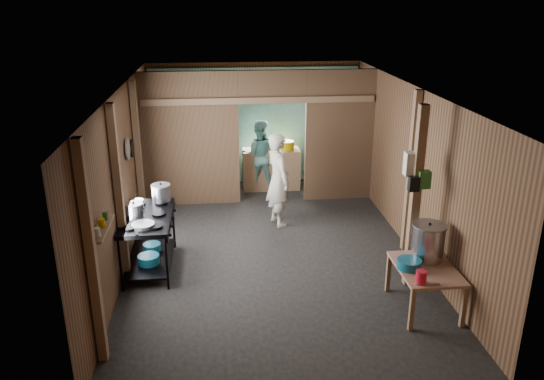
{
  "coord_description": "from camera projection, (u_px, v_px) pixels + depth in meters",
  "views": [
    {
      "loc": [
        -0.78,
        -7.89,
        3.91
      ],
      "look_at": [
        0.0,
        -0.2,
        1.1
      ],
      "focal_mm": 35.44,
      "sensor_mm": 36.0,
      "label": 1
    }
  ],
  "objects": [
    {
      "name": "floor",
      "position": [
        271.0,
        249.0,
        8.79
      ],
      "size": [
        4.5,
        7.0,
        0.0
      ],
      "primitive_type": "cube",
      "color": "black",
      "rests_on": "ground"
    },
    {
      "name": "ceiling",
      "position": [
        271.0,
        90.0,
        7.9
      ],
      "size": [
        4.5,
        7.0,
        0.0
      ],
      "primitive_type": "cube",
      "color": "#373534",
      "rests_on": "ground"
    },
    {
      "name": "wall_back",
      "position": [
        255.0,
        123.0,
        11.61
      ],
      "size": [
        4.5,
        0.0,
        2.6
      ],
      "primitive_type": "cube",
      "color": "brown",
      "rests_on": "ground"
    },
    {
      "name": "wall_front",
      "position": [
        307.0,
        289.0,
        5.07
      ],
      "size": [
        4.5,
        0.0,
        2.6
      ],
      "primitive_type": "cube",
      "color": "brown",
      "rests_on": "ground"
    },
    {
      "name": "wall_left",
      "position": [
        123.0,
        178.0,
        8.13
      ],
      "size": [
        0.0,
        7.0,
        2.6
      ],
      "primitive_type": "cube",
      "color": "brown",
      "rests_on": "ground"
    },
    {
      "name": "wall_right",
      "position": [
        411.0,
        169.0,
        8.56
      ],
      "size": [
        0.0,
        7.0,
        2.6
      ],
      "primitive_type": "cube",
      "color": "brown",
      "rests_on": "ground"
    },
    {
      "name": "partition_left",
      "position": [
        191.0,
        140.0,
        10.27
      ],
      "size": [
        1.85,
        0.1,
        2.6
      ],
      "primitive_type": "cube",
      "color": "brown",
      "rests_on": "floor"
    },
    {
      "name": "partition_right",
      "position": [
        339.0,
        136.0,
        10.55
      ],
      "size": [
        1.35,
        0.1,
        2.6
      ],
      "primitive_type": "cube",
      "color": "brown",
      "rests_on": "floor"
    },
    {
      "name": "partition_header",
      "position": [
        272.0,
        86.0,
        10.08
      ],
      "size": [
        1.3,
        0.1,
        0.6
      ],
      "primitive_type": "cube",
      "color": "brown",
      "rests_on": "wall_back"
    },
    {
      "name": "turquoise_panel",
      "position": [
        255.0,
        126.0,
        11.57
      ],
      "size": [
        4.4,
        0.06,
        2.5
      ],
      "primitive_type": "cube",
      "color": "#77C3C4",
      "rests_on": "wall_back"
    },
    {
      "name": "back_counter",
      "position": [
        271.0,
        169.0,
        11.43
      ],
      "size": [
        1.2,
        0.5,
        0.85
      ],
      "primitive_type": "cube",
      "color": "#7E604A",
      "rests_on": "floor"
    },
    {
      "name": "wall_clock",
      "position": [
        267.0,
        96.0,
        11.34
      ],
      "size": [
        0.2,
        0.03,
        0.2
      ],
      "primitive_type": "cylinder",
      "rotation": [
        1.57,
        0.0,
        0.0
      ],
      "color": "silver",
      "rests_on": "wall_back"
    },
    {
      "name": "post_left_a",
      "position": [
        91.0,
        256.0,
        5.7
      ],
      "size": [
        0.1,
        0.12,
        2.6
      ],
      "primitive_type": "cube",
      "color": "#7E604A",
      "rests_on": "floor"
    },
    {
      "name": "post_left_b",
      "position": [
        119.0,
        197.0,
        7.39
      ],
      "size": [
        0.1,
        0.12,
        2.6
      ],
      "primitive_type": "cube",
      "color": "#7E604A",
      "rests_on": "floor"
    },
    {
      "name": "post_left_c",
      "position": [
        138.0,
        156.0,
        9.26
      ],
      "size": [
        0.1,
        0.12,
        2.6
      ],
      "primitive_type": "cube",
      "color": "#7E604A",
      "rests_on": "floor"
    },
    {
      "name": "post_right",
      "position": [
        411.0,
        173.0,
        8.36
      ],
      "size": [
        0.1,
        0.12,
        2.6
      ],
      "primitive_type": "cube",
      "color": "#7E604A",
      "rests_on": "floor"
    },
    {
      "name": "post_free",
      "position": [
        415.0,
        199.0,
        7.3
      ],
      "size": [
        0.12,
        0.12,
        2.6
      ],
      "primitive_type": "cube",
      "color": "#7E604A",
      "rests_on": "floor"
    },
    {
      "name": "cross_beam",
      "position": [
        259.0,
        100.0,
        10.09
      ],
      "size": [
        4.4,
        0.12,
        0.12
      ],
      "primitive_type": "cube",
      "color": "#7E604A",
      "rests_on": "wall_left"
    },
    {
      "name": "pan_lid_big",
      "position": [
        128.0,
        149.0,
        8.39
      ],
      "size": [
        0.03,
        0.34,
        0.34
      ],
      "primitive_type": "cylinder",
      "rotation": [
        0.0,
        1.57,
        0.0
      ],
      "color": "gray",
      "rests_on": "wall_left"
    },
    {
      "name": "pan_lid_small",
      "position": [
        132.0,
        148.0,
        8.79
      ],
      "size": [
        0.03,
        0.3,
        0.3
      ],
      "primitive_type": "cylinder",
      "rotation": [
        0.0,
        1.57,
        0.0
      ],
      "color": "black",
      "rests_on": "wall_left"
    },
    {
      "name": "wall_shelf",
      "position": [
        102.0,
        228.0,
        6.14
      ],
      "size": [
        0.14,
        0.8,
        0.03
      ],
      "primitive_type": "cube",
      "color": "#7E604A",
      "rests_on": "wall_left"
    },
    {
      "name": "jar_white",
      "position": [
        97.0,
        232.0,
        5.88
      ],
      "size": [
        0.07,
        0.07,
        0.1
      ],
      "primitive_type": "cylinder",
      "color": "silver",
      "rests_on": "wall_shelf"
    },
    {
      "name": "jar_yellow",
      "position": [
        102.0,
        223.0,
        6.12
      ],
      "size": [
        0.08,
        0.08,
        0.1
      ],
      "primitive_type": "cylinder",
      "color": "#B38F04",
      "rests_on": "wall_shelf"
    },
    {
      "name": "jar_green",
      "position": [
        105.0,
        216.0,
        6.32
      ],
      "size": [
        0.06,
        0.06,
        0.1
      ],
      "primitive_type": "cylinder",
      "color": "#286C29",
      "rests_on": "wall_shelf"
    },
    {
      "name": "bag_white",
      "position": [
        413.0,
        164.0,
        7.21
      ],
      "size": [
        0.22,
        0.15,
        0.32
      ],
      "primitive_type": "cube",
      "color": "silver",
      "rests_on": "post_free"
    },
    {
      "name": "bag_green",
      "position": [
        424.0,
        179.0,
        7.15
      ],
      "size": [
        0.16,
        0.12,
        0.24
      ],
      "primitive_type": "cube",
      "color": "#286C29",
      "rests_on": "post_free"
    },
    {
      "name": "bag_black",
      "position": [
        414.0,
        184.0,
        7.14
      ],
      "size": [
        0.14,
        0.1,
        0.2
      ],
      "primitive_type": "cube",
      "color": "black",
      "rests_on": "post_free"
    },
    {
      "name": "gas_range",
      "position": [
        149.0,
        242.0,
        8.04
      ],
      "size": [
        0.75,
        1.46,
        0.86
      ],
      "primitive_type": null,
      "color": "black",
      "rests_on": "floor"
    },
    {
      "name": "prep_table",
      "position": [
        424.0,
        288.0,
        7.04
      ],
      "size": [
        0.74,
        1.01,
        0.6
      ],
      "primitive_type": null,
      "color": "#A9735D",
      "rests_on": "floor"
    },
    {
      "name": "stove_pot_large",
      "position": [
        161.0,
        194.0,
        8.36
      ],
      "size": [
        0.39,
        0.39,
        0.31
      ],
      "primitive_type": null,
      "rotation": [
        0.0,
        0.0,
        0.38
      ],
      "color": "#ACACB9",
      "rests_on": "gas_range"
    },
    {
      "name": "stove_pot_med",
      "position": [
        134.0,
        211.0,
        7.8
      ],
      "size": [
        0.3,
        0.3,
        0.24
      ],
      "primitive_type": null,
      "rotation": [
        0.0,
        0.0,
        0.1
      ],
      "color": "#ACACB9",
      "rests_on": "gas_range"
    },
    {
      "name": "stove_saucepan",
      "position": [
        138.0,
        203.0,
        8.21
      ],
      "size": [
        0.2,
        0.2,
        0.11
      ],
      "primitive_type": "cylinder",
      "rotation": [
        0.0,
        0.0,
        0.15
      ],
      "color": "#ACACB9",
      "rests_on": "gas_range"
    },
    {
      "name": "frying_pan",
      "position": [
        143.0,
        225.0,
        7.49
      ],
      "size": [
        0.44,
        0.6,
        0.07
      ],
      "primitive_type": null,
      "rotation": [
        0.0,
        0.0,
        0.24
      ],
      "color": "gray",
      "rests_on": "gas_range"
    },
    {
      "name": "blue_tub_front",
      "position": [
        149.0,
        259.0,
        7.94
      ],
      "size": [
        0.32,
        0.32,
        0.13
      ],
      "primitive_type": "cylinder",
      "color": "#125D77",
      "rests_on": "gas_range"
    },
    {
      "name": "blue_tub_back",
      "position": [
        152.0,
        247.0,
        8.35
      ],
      "size": [
        0.27,
        0.27,
        0.11
      ],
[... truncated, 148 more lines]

